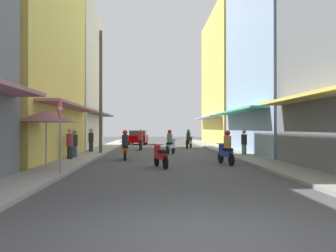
% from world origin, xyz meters
% --- Properties ---
extents(ground_plane, '(94.82, 94.82, 0.00)m').
position_xyz_m(ground_plane, '(0.00, 17.55, 0.00)').
color(ground_plane, '#424244').
extents(sidewalk_left, '(1.68, 51.10, 0.12)m').
position_xyz_m(sidewalk_left, '(-4.55, 17.55, 0.06)').
color(sidewalk_left, '#9E9991').
rests_on(sidewalk_left, ground).
extents(sidewalk_right, '(1.68, 51.10, 0.12)m').
position_xyz_m(sidewalk_right, '(4.55, 17.55, 0.06)').
color(sidewalk_right, gray).
rests_on(sidewalk_right, ground).
extents(building_left_mid, '(7.05, 11.09, 13.96)m').
position_xyz_m(building_left_mid, '(-8.39, 13.69, 6.97)').
color(building_left_mid, '#EFD159').
rests_on(building_left_mid, ground).
extents(building_left_far, '(7.05, 8.88, 11.64)m').
position_xyz_m(building_left_far, '(-8.39, 24.18, 5.81)').
color(building_left_far, silver).
rests_on(building_left_far, ground).
extents(building_right_mid, '(7.05, 11.53, 15.74)m').
position_xyz_m(building_right_mid, '(8.39, 17.89, 7.86)').
color(building_right_mid, '#8CA5CC').
rests_on(building_right_mid, ground).
extents(building_right_far, '(7.05, 13.83, 13.68)m').
position_xyz_m(building_right_far, '(8.39, 31.47, 6.84)').
color(building_right_far, '#EFD159').
rests_on(building_right_far, ground).
extents(motorbike_silver, '(0.78, 1.73, 1.58)m').
position_xyz_m(motorbike_silver, '(0.45, 17.31, 0.70)').
color(motorbike_silver, black).
rests_on(motorbike_silver, ground).
extents(motorbike_maroon, '(0.55, 1.81, 1.58)m').
position_xyz_m(motorbike_maroon, '(-1.61, 21.84, 0.70)').
color(motorbike_maroon, black).
rests_on(motorbike_maroon, ground).
extents(motorbike_red, '(0.69, 1.76, 0.96)m').
position_xyz_m(motorbike_red, '(-0.37, 9.57, 0.50)').
color(motorbike_red, black).
rests_on(motorbike_red, ground).
extents(motorbike_blue, '(0.61, 1.79, 1.58)m').
position_xyz_m(motorbike_blue, '(2.66, 10.70, 0.70)').
color(motorbike_blue, black).
rests_on(motorbike_blue, ground).
extents(motorbike_black, '(0.77, 1.73, 1.58)m').
position_xyz_m(motorbike_black, '(2.31, 23.84, 0.70)').
color(motorbike_black, black).
rests_on(motorbike_black, ground).
extents(motorbike_orange, '(0.55, 1.81, 1.58)m').
position_xyz_m(motorbike_orange, '(-2.16, 13.34, 0.70)').
color(motorbike_orange, black).
rests_on(motorbike_orange, ground).
extents(parked_car, '(2.03, 4.21, 1.45)m').
position_xyz_m(parked_car, '(-2.17, 31.05, 0.74)').
color(parked_car, '#8C0000').
rests_on(parked_car, ground).
extents(pedestrian_far, '(0.44, 0.44, 1.66)m').
position_xyz_m(pedestrian_far, '(-4.89, 13.80, 0.93)').
color(pedestrian_far, '#334C8C').
rests_on(pedestrian_far, ground).
extents(pedestrian_foreground, '(0.44, 0.44, 1.69)m').
position_xyz_m(pedestrian_foreground, '(-4.78, 18.26, 0.95)').
color(pedestrian_foreground, '#262628').
rests_on(pedestrian_foreground, ground).
extents(pedestrian_crossing, '(0.34, 0.34, 1.65)m').
position_xyz_m(pedestrian_crossing, '(-4.90, 12.73, 0.82)').
color(pedestrian_crossing, '#262628').
rests_on(pedestrian_crossing, ground).
extents(pedestrian_midway, '(0.34, 0.34, 1.56)m').
position_xyz_m(pedestrian_midway, '(4.67, 15.17, 0.78)').
color(pedestrian_midway, '#598C59').
rests_on(pedestrian_midway, ground).
extents(vendor_umbrella, '(2.33, 2.33, 2.36)m').
position_xyz_m(vendor_umbrella, '(-4.80, 8.41, 2.14)').
color(vendor_umbrella, '#99999E').
rests_on(vendor_umbrella, ground).
extents(utility_pole, '(0.20, 1.20, 7.81)m').
position_xyz_m(utility_pole, '(-3.96, 16.99, 3.98)').
color(utility_pole, '#4C4C4F').
rests_on(utility_pole, ground).
extents(street_sign_no_entry, '(0.07, 0.60, 2.65)m').
position_xyz_m(street_sign_no_entry, '(-3.86, 6.84, 1.72)').
color(street_sign_no_entry, gray).
rests_on(street_sign_no_entry, ground).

